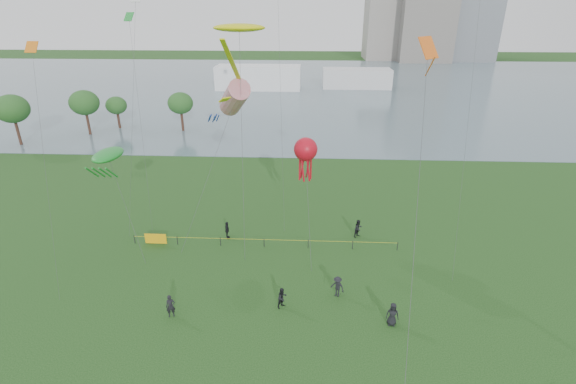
{
  "coord_description": "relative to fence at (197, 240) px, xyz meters",
  "views": [
    {
      "loc": [
        1.35,
        -16.95,
        20.02
      ],
      "look_at": [
        0.0,
        10.0,
        8.0
      ],
      "focal_mm": 26.0,
      "sensor_mm": 36.0,
      "label": 1
    }
  ],
  "objects": [
    {
      "name": "spectator_g",
      "position": [
        14.84,
        2.29,
        0.32
      ],
      "size": [
        1.07,
        1.06,
        1.75
      ],
      "primitive_type": "imported",
      "rotation": [
        0.0,
        0.0,
        0.76
      ],
      "color": "black",
      "rests_on": "ground_plane"
    },
    {
      "name": "kite_delta",
      "position": [
        17.03,
        -6.12,
        16.18
      ],
      "size": [
        3.49,
        15.41,
        18.38
      ],
      "rotation": [
        0.0,
        0.0,
        0.33
      ],
      "color": "#3F3F42"
    },
    {
      "name": "pavilion_left",
      "position": [
        -3.43,
        79.42,
        2.45
      ],
      "size": [
        22.0,
        8.0,
        6.0
      ],
      "primitive_type": "cube",
      "color": "white",
      "rests_on": "ground_plane"
    },
    {
      "name": "pavilion_right",
      "position": [
        22.57,
        82.42,
        1.95
      ],
      "size": [
        18.0,
        7.0,
        5.0
      ],
      "primitive_type": "cube",
      "color": "silver",
      "rests_on": "ground_plane"
    },
    {
      "name": "spectator_c",
      "position": [
        2.5,
        1.37,
        0.3
      ],
      "size": [
        0.53,
        1.04,
        1.71
      ],
      "primitive_type": "imported",
      "rotation": [
        0.0,
        0.0,
        1.68
      ],
      "color": "black",
      "rests_on": "ground_plane"
    },
    {
      "name": "kite_octopus",
      "position": [
        9.72,
        2.89,
        7.78
      ],
      "size": [
        2.12,
        7.59,
        9.49
      ],
      "rotation": [
        0.0,
        0.0,
        0.36
      ],
      "color": "#3F3F42"
    },
    {
      "name": "kite_windsock",
      "position": [
        3.12,
        5.33,
        11.86
      ],
      "size": [
        6.24,
        9.43,
        14.43
      ],
      "rotation": [
        0.0,
        0.0,
        0.15
      ],
      "color": "#3F3F42"
    },
    {
      "name": "spectator_b",
      "position": [
        12.34,
        -6.76,
        0.29
      ],
      "size": [
        1.26,
        1.11,
        1.7
      ],
      "primitive_type": "imported",
      "rotation": [
        0.0,
        0.0,
        -0.55
      ],
      "color": "black",
      "rests_on": "ground_plane"
    },
    {
      "name": "trees",
      "position": [
        -26.45,
        33.9,
        4.69
      ],
      "size": [
        28.06,
        14.88,
        7.89
      ],
      "color": "#392219",
      "rests_on": "ground_plane"
    },
    {
      "name": "fence",
      "position": [
        0.0,
        0.0,
        0.0
      ],
      "size": [
        24.07,
        0.07,
        1.05
      ],
      "color": "black",
      "rests_on": "ground_plane"
    },
    {
      "name": "building_low",
      "position": [
        40.57,
        152.42,
        13.45
      ],
      "size": [
        16.0,
        18.0,
        28.0
      ],
      "primitive_type": "cube",
      "color": "gray",
      "rests_on": "ground_plane"
    },
    {
      "name": "spectator_f",
      "position": [
        0.54,
        -9.62,
        0.31
      ],
      "size": [
        0.73,
        0.58,
        1.73
      ],
      "primitive_type": "imported",
      "rotation": [
        0.0,
        0.0,
        0.3
      ],
      "color": "black",
      "rests_on": "ground_plane"
    },
    {
      "name": "kite_creature",
      "position": [
        -7.08,
        0.29,
        7.91
      ],
      "size": [
        4.48,
        5.54,
        8.89
      ],
      "rotation": [
        0.0,
        0.0,
        -0.17
      ],
      "color": "#3F3F42"
    },
    {
      "name": "spectator_d",
      "position": [
        15.91,
        -9.69,
        0.32
      ],
      "size": [
        0.91,
        0.64,
        1.75
      ],
      "primitive_type": "imported",
      "rotation": [
        0.0,
        0.0,
        -0.1
      ],
      "color": "black",
      "rests_on": "ground_plane"
    },
    {
      "name": "kite_stingray",
      "position": [
        3.83,
        5.28,
        17.72
      ],
      "size": [
        4.52,
        9.89,
        18.74
      ],
      "rotation": [
        0.0,
        0.0,
        -0.09
      ],
      "color": "#3F3F42"
    },
    {
      "name": "building_mid",
      "position": [
        54.57,
        146.42,
        18.45
      ],
      "size": [
        20.0,
        20.0,
        38.0
      ],
      "primitive_type": "cube",
      "color": "slate",
      "rests_on": "ground_plane"
    },
    {
      "name": "spectator_a",
      "position": [
        8.3,
        -8.22,
        0.25
      ],
      "size": [
        0.99,
        0.99,
        1.61
      ],
      "primitive_type": "imported",
      "rotation": [
        0.0,
        0.0,
        0.79
      ],
      "color": "black",
      "rests_on": "ground_plane"
    },
    {
      "name": "lake",
      "position": [
        8.57,
        84.42,
        -0.53
      ],
      "size": [
        400.0,
        120.0,
        0.08
      ],
      "primitive_type": "cube",
      "color": "slate",
      "rests_on": "ground_plane"
    }
  ]
}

